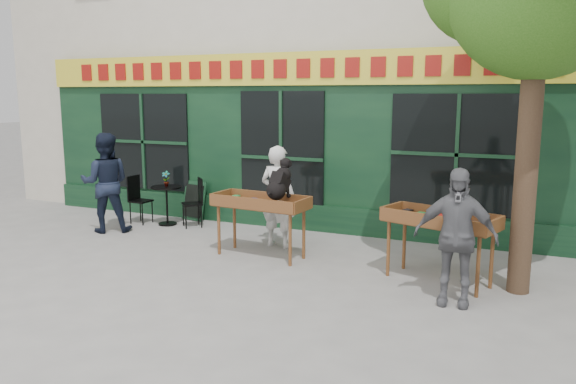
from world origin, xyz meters
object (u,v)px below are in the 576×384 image
Objects in this scene: dog at (279,178)px; man_right at (455,237)px; book_cart_center at (261,206)px; woman at (278,197)px; book_cart_right at (440,223)px; man_left at (106,183)px; bistro_table at (167,198)px.

man_right is (2.71, -0.82, -0.45)m from dog.
man_right is at bearing -10.75° from book_cart_center.
dog is 0.90m from woman.
man_right is at bearing -50.62° from book_cart_right.
man_right is at bearing 135.78° from man_left.
man_left is (-6.43, 1.19, 0.08)m from man_right.
man_left reaches higher than man_right.
dog is 0.37× the size of book_cart_right.
woman reaches higher than man_right.
woman is at bearing -12.09° from bistro_table.
book_cart_right is 0.88× the size of man_left.
woman is at bearing -178.05° from book_cart_right.
book_cart_right is (2.41, -0.07, -0.47)m from dog.
book_cart_center is 3.39m from man_left.
man_right is (3.06, -0.87, 0.02)m from book_cart_center.
book_cart_right is at bearing 142.15° from man_left.
man_left is (-3.37, -0.33, 0.07)m from woman.
book_cart_right is at bearing 2.60° from book_cart_center.
man_right is 2.22× the size of bistro_table.
man_right is at bearing 158.72° from woman.
book_cart_right is 5.60m from bistro_table.
book_cart_center is 0.96× the size of book_cart_right.
dog is 3.36m from bistro_table.
man_left reaches higher than bistro_table.
book_cart_center is 0.65m from woman.
book_cart_center is 2.77m from book_cart_right.
man_right is (3.06, -1.52, -0.01)m from woman.
book_cart_center is 0.92× the size of man_right.
dog is at bearing -164.16° from book_cart_right.
woman is at bearing 151.14° from man_right.
man_left is at bearing -127.87° from bistro_table.
man_left reaches higher than woman.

